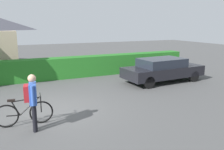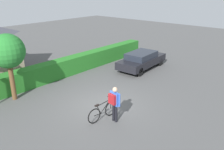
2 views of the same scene
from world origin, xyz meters
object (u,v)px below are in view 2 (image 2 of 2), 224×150
at_px(person_rider, 114,101).
at_px(tree_kerbside, 8,52).
at_px(parked_car_near, 142,60).
at_px(bicycle, 103,112).

bearing_deg(person_rider, tree_kerbside, 108.06).
relative_size(parked_car_near, bicycle, 2.59).
relative_size(parked_car_near, tree_kerbside, 1.24).
bearing_deg(person_rider, parked_car_near, 25.37).
xyz_separation_m(parked_car_near, tree_kerbside, (-9.13, 2.34, 2.04)).
distance_m(bicycle, tree_kerbside, 5.98).
bearing_deg(parked_car_near, person_rider, -154.63).
relative_size(parked_car_near, person_rider, 2.66).
bearing_deg(tree_kerbside, person_rider, -71.94).
distance_m(parked_car_near, bicycle, 8.01).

